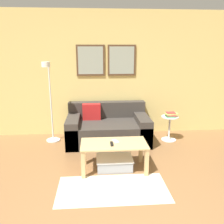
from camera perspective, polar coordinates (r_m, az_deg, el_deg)
wall_back at (r=5.00m, az=-1.73°, el=9.10°), size 5.60×0.09×2.55m
area_rug at (r=3.28m, az=0.17°, el=-18.02°), size 1.45×0.72×0.01m
couch at (r=4.73m, az=-1.07°, el=-3.92°), size 1.59×0.95×0.73m
coffee_table at (r=3.59m, az=0.46°, el=-8.72°), size 0.98×0.51×0.43m
storage_bin at (r=3.74m, az=0.57°, el=-12.07°), size 0.55×0.39×0.18m
floor_lamp at (r=4.62m, az=-14.78°, el=3.13°), size 0.27×0.45×1.57m
side_table at (r=4.89m, az=13.67°, el=-3.27°), size 0.34×0.34×0.50m
book_stack at (r=4.81m, az=13.99°, el=-0.60°), size 0.25×0.19×0.08m
remote_control at (r=3.50m, az=-0.07°, el=-7.67°), size 0.04×0.15×0.02m
cell_phone at (r=3.62m, az=0.83°, el=-6.99°), size 0.11×0.15×0.01m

